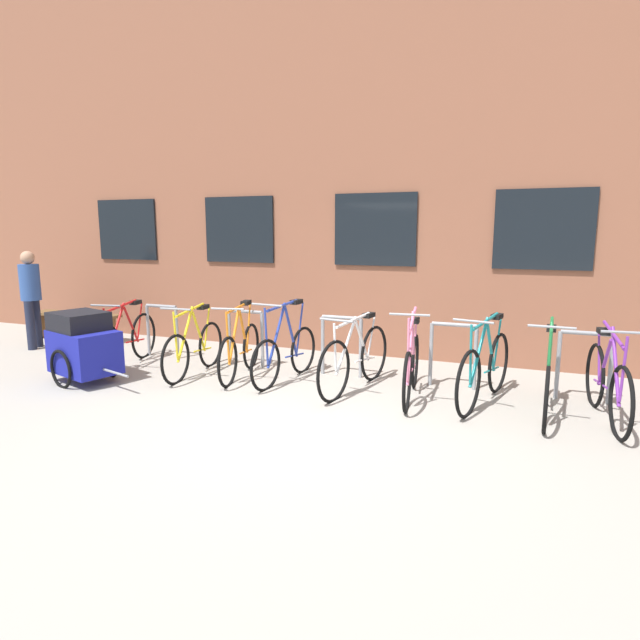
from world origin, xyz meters
The scene contains 16 objects.
ground_plane centered at (0.00, 0.00, 0.00)m, with size 42.00×42.00×0.00m, color #9E998E.
storefront_building centered at (0.00, 6.32, 3.23)m, with size 28.00×6.27×6.46m.
bike_rack centered at (-0.09, 1.90, 0.51)m, with size 6.60×0.05×0.84m.
bicycle_green centered at (2.49, 1.25, 0.38)m, with size 0.44×1.71×1.09m.
bicycle_teal centered at (1.83, 1.43, 0.41)m, with size 0.57×1.81×1.07m.
bicycle_white centered at (0.27, 1.38, 0.40)m, with size 0.49×1.80×0.99m.
bicycle_blue centered at (-0.72, 1.42, 0.38)m, with size 0.44×1.63×1.11m.
bicycle_yellow centered at (-2.04, 1.24, 0.37)m, with size 0.44×1.63×1.02m.
bicycle_red centered at (-3.27, 1.28, 0.39)m, with size 0.50×1.73×1.00m.
bicycle_pink centered at (1.00, 1.31, 0.38)m, with size 0.44×1.68×1.11m.
bicycle_purple centered at (3.07, 1.30, 0.40)m, with size 0.44×1.75×1.07m.
bicycle_orange centered at (-1.39, 1.38, 0.38)m, with size 0.47×1.61×1.03m.
bike_trailer centered at (-3.18, 0.39, 0.49)m, with size 1.48×0.83×0.95m.
wooden_bench centered at (-5.43, 2.40, 0.37)m, with size 1.83×0.40×0.50m.
person_by_bench centered at (-5.54, 1.61, 0.95)m, with size 0.32×0.34×1.65m.
backpack centered at (-4.53, 1.50, 0.22)m, with size 0.28×0.20×0.44m, color maroon.
Camera 1 is at (2.18, -4.72, 1.98)m, focal length 29.21 mm.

